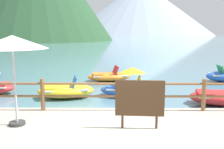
{
  "coord_description": "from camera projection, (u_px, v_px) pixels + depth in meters",
  "views": [
    {
      "loc": [
        -0.25,
        -6.05,
        2.76
      ],
      "look_at": [
        -0.36,
        5.0,
        0.9
      ],
      "focal_mm": 42.45,
      "sensor_mm": 36.0,
      "label": 1
    }
  ],
  "objects": [
    {
      "name": "ground_plane",
      "position": [
        116.0,
        46.0,
        45.86
      ],
      "size": [
        200.0,
        200.0,
        0.0
      ],
      "primitive_type": "plane",
      "color": "slate"
    },
    {
      "name": "dock_railing",
      "position": [
        123.0,
        91.0,
        7.79
      ],
      "size": [
        23.92,
        0.12,
        0.95
      ],
      "color": "brown",
      "rests_on": "promenade_dock"
    },
    {
      "name": "sign_board",
      "position": [
        140.0,
        99.0,
        6.33
      ],
      "size": [
        1.18,
        0.13,
        1.19
      ],
      "color": "silver",
      "rests_on": "promenade_dock"
    },
    {
      "name": "beach_umbrella",
      "position": [
        12.0,
        43.0,
        6.33
      ],
      "size": [
        1.7,
        1.7,
        2.24
      ],
      "color": "#B2B2B7",
      "rests_on": "promenade_dock"
    },
    {
      "name": "pedal_boat_0",
      "position": [
        66.0,
        90.0,
        10.92
      ],
      "size": [
        2.49,
        1.71,
        0.89
      ],
      "color": "yellow",
      "rests_on": "ground"
    },
    {
      "name": "pedal_boat_4",
      "position": [
        130.0,
        87.0,
        11.14
      ],
      "size": [
        2.51,
        1.3,
        1.23
      ],
      "color": "blue",
      "rests_on": "ground"
    },
    {
      "name": "pedal_boat_5",
      "position": [
        109.0,
        76.0,
        14.51
      ],
      "size": [
        2.55,
        1.63,
        0.82
      ],
      "color": "orange",
      "rests_on": "ground"
    },
    {
      "name": "pedal_boat_7",
      "position": [
        223.0,
        97.0,
        9.82
      ],
      "size": [
        2.66,
        1.64,
        0.88
      ],
      "color": "red",
      "rests_on": "ground"
    },
    {
      "name": "distant_peak",
      "position": [
        140.0,
        9.0,
        136.81
      ],
      "size": [
        74.84,
        74.84,
        27.41
      ],
      "primitive_type": "cone",
      "color": "#93A3B7",
      "rests_on": "ground"
    }
  ]
}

